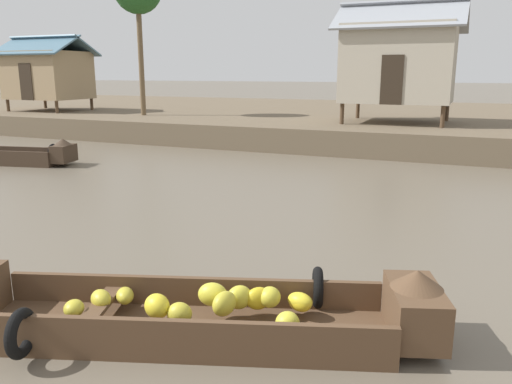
{
  "coord_description": "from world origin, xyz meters",
  "views": [
    {
      "loc": [
        2.78,
        -0.2,
        2.9
      ],
      "look_at": [
        -0.44,
        7.39,
        0.96
      ],
      "focal_mm": 35.7,
      "sensor_mm": 36.0,
      "label": 1
    }
  ],
  "objects_px": {
    "banana_boat": "(187,312)",
    "cargo_boat_upstream": "(14,154)",
    "stilt_house_left": "(48,74)",
    "stilt_house_mid_left": "(399,62)"
  },
  "relations": [
    {
      "from": "banana_boat",
      "to": "cargo_boat_upstream",
      "type": "bearing_deg",
      "value": 145.52
    },
    {
      "from": "cargo_boat_upstream",
      "to": "stilt_house_left",
      "type": "relative_size",
      "value": 0.95
    },
    {
      "from": "banana_boat",
      "to": "cargo_boat_upstream",
      "type": "height_order",
      "value": "cargo_boat_upstream"
    },
    {
      "from": "stilt_house_left",
      "to": "stilt_house_mid_left",
      "type": "distance_m",
      "value": 17.88
    },
    {
      "from": "cargo_boat_upstream",
      "to": "stilt_house_left",
      "type": "bearing_deg",
      "value": 128.48
    },
    {
      "from": "banana_boat",
      "to": "cargo_boat_upstream",
      "type": "distance_m",
      "value": 13.19
    },
    {
      "from": "cargo_boat_upstream",
      "to": "stilt_house_mid_left",
      "type": "distance_m",
      "value": 14.54
    },
    {
      "from": "stilt_house_left",
      "to": "stilt_house_mid_left",
      "type": "relative_size",
      "value": 0.91
    },
    {
      "from": "banana_boat",
      "to": "stilt_house_left",
      "type": "xyz_separation_m",
      "value": [
        -17.99,
        16.42,
        2.54
      ]
    },
    {
      "from": "banana_boat",
      "to": "cargo_boat_upstream",
      "type": "relative_size",
      "value": 1.35
    }
  ]
}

